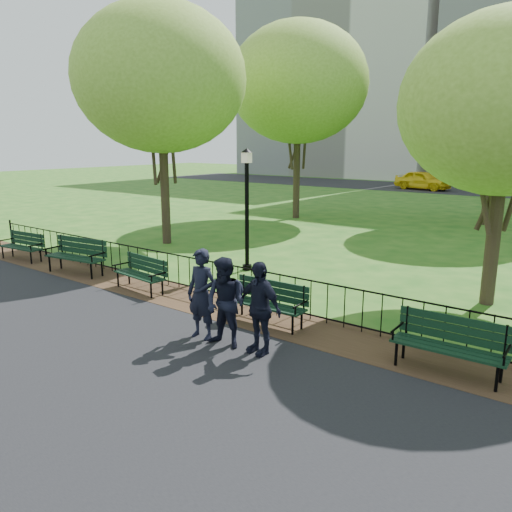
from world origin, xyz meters
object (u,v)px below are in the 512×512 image
Objects in this scene: park_bench_left_c at (23,243)px; tree_near_e at (508,104)px; lamppost at (247,205)px; tree_far_c at (498,82)px; tree_mid_w at (298,83)px; person_mid at (226,303)px; park_bench_main at (254,294)px; park_bench_right_a at (451,339)px; tree_near_w at (160,79)px; park_bench_left_a at (142,270)px; taxi at (423,180)px; park_bench_left_b at (78,252)px; person_right at (259,308)px; person_left at (202,294)px.

park_bench_left_c is 14.29m from tree_near_e.
tree_near_e reaches higher than lamppost.
tree_mid_w is at bearing -157.00° from tree_far_c.
person_mid is (3.24, -4.76, -1.08)m from lamppost.
park_bench_main is at bearing 102.23° from person_mid.
park_bench_right_a is at bearing -84.97° from tree_near_e.
park_bench_left_c is 0.96× the size of park_bench_right_a.
tree_near_e is (11.41, -0.43, -1.38)m from tree_near_w.
park_bench_left_a is 0.99× the size of park_bench_left_c.
tree_near_w is at bearing -170.13° from taxi.
tree_mid_w is at bearing 129.74° from park_bench_right_a.
park_bench_left_b is at bearing -113.64° from tree_far_c.
person_right reaches higher than park_bench_left_c.
park_bench_left_c is 13.42m from park_bench_right_a.
person_mid is at bearing -159.88° from park_bench_right_a.
person_right is (8.81, -5.94, -5.05)m from tree_near_w.
lamppost is 2.11× the size of person_mid.
park_bench_right_a is 0.21× the size of tree_near_w.
park_bench_left_b is 11.65m from tree_near_e.
person_left is at bearing -167.43° from person_right.
person_mid is at bearing -91.02° from tree_far_c.
person_left is 0.40× the size of taxi.
taxi is at bearing 97.74° from person_left.
tree_near_w is at bearing 97.50° from park_bench_left_b.
park_bench_left_c is (-2.90, -0.07, -0.09)m from park_bench_left_b.
park_bench_right_a is 3.25m from person_right.
tree_near_e is at bearing 8.08° from lamppost.
park_bench_left_c is at bearing -98.73° from tree_mid_w.
person_mid is at bearing -61.80° from tree_mid_w.
person_mid reaches higher than taxi.
tree_near_w is (1.63, 4.70, 5.36)m from park_bench_left_c.
tree_far_c reaches higher than park_bench_right_a.
lamppost is 0.81× the size of taxi.
taxi is (-7.49, 31.91, 0.15)m from park_bench_main.
taxi reaches higher than park_bench_main.
tree_near_w is 10.87m from person_left.
park_bench_main is 1.38m from person_left.
lamppost is at bearing -171.92° from tree_near_e.
park_bench_main is at bearing -5.90° from park_bench_left_c.
tree_near_e reaches higher than park_bench_left_c.
park_bench_right_a is 18.32m from tree_mid_w.
park_bench_main is at bearing 4.29° from park_bench_left_a.
tree_near_e is at bearing 47.91° from park_bench_main.
tree_mid_w is (-0.89, 13.03, 5.82)m from park_bench_left_b.
park_bench_right_a reaches higher than park_bench_left_a.
tree_near_w is at bearing 177.87° from tree_near_e.
tree_mid_w reaches higher than park_bench_main.
person_left is at bearing -157.26° from taxi.
park_bench_right_a is at bearing -149.68° from taxi.
park_bench_right_a is 0.28× the size of tree_near_e.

